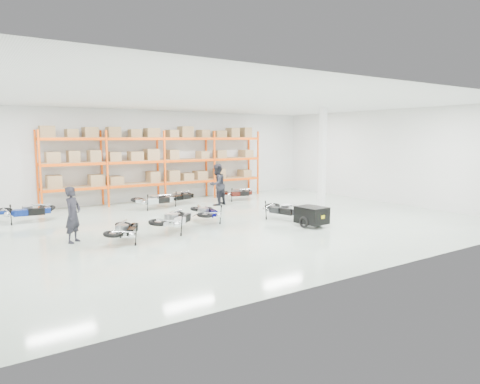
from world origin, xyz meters
TOP-DOWN VIEW (x-y plane):
  - room at (0.00, 0.00)m, footprint 18.00×18.00m
  - pallet_rack at (-0.00, 6.45)m, footprint 11.28×0.98m
  - structural_column at (5.20, 0.50)m, footprint 0.25×0.25m
  - moto_blue_centre at (-0.81, 0.38)m, footprint 1.25×1.80m
  - moto_silver_left at (-2.48, -0.43)m, footprint 1.95×1.86m
  - moto_black_far_left at (-4.33, -0.91)m, footprint 1.50×1.76m
  - moto_touring_right at (1.97, -0.76)m, footprint 1.18×1.86m
  - trailer at (1.97, -2.35)m, footprint 0.90×1.73m
  - moto_back_a at (-6.42, 4.22)m, footprint 1.87×1.08m
  - moto_back_b at (-1.24, 4.40)m, footprint 1.73×0.90m
  - moto_back_c at (0.13, 4.89)m, footprint 1.79×1.18m
  - moto_back_d at (3.27, 4.58)m, footprint 1.69×1.07m
  - person_left at (-5.63, -0.08)m, footprint 0.73×0.73m
  - person_back at (1.63, 3.75)m, footprint 1.16×1.06m

SIDE VIEW (x-z plane):
  - trailer at x=1.97m, z-range 0.06..0.77m
  - moto_back_d at x=3.27m, z-range -0.03..0.98m
  - moto_black_far_left at x=-4.33m, z-range -0.03..0.99m
  - moto_blue_centre at x=-0.81m, z-range -0.03..1.03m
  - moto_back_c at x=0.13m, z-range -0.03..1.03m
  - moto_back_b at x=-1.24m, z-range -0.03..1.07m
  - moto_touring_right at x=1.97m, z-range -0.03..1.08m
  - moto_back_a at x=-6.42m, z-range -0.03..1.12m
  - moto_silver_left at x=-2.48m, z-range -0.03..1.14m
  - person_left at x=-5.63m, z-range 0.00..1.71m
  - person_back at x=1.63m, z-range 0.00..1.95m
  - room at x=0.00m, z-range -6.75..11.25m
  - structural_column at x=5.20m, z-range 0.00..4.50m
  - pallet_rack at x=0.00m, z-range 0.45..4.07m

